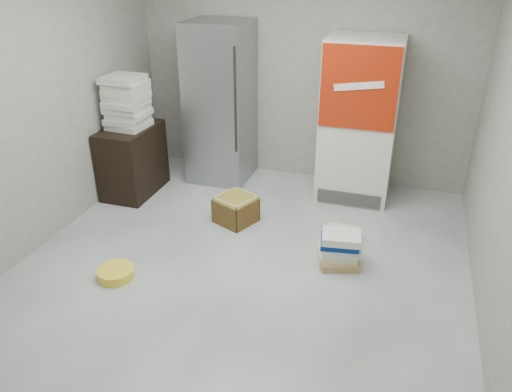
{
  "coord_description": "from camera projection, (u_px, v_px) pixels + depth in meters",
  "views": [
    {
      "loc": [
        1.28,
        -3.28,
        2.64
      ],
      "look_at": [
        0.01,
        0.7,
        0.53
      ],
      "focal_mm": 35.0,
      "sensor_mm": 36.0,
      "label": 1
    }
  ],
  "objects": [
    {
      "name": "wood_shelf",
      "position": [
        133.0,
        160.0,
        5.81
      ],
      "size": [
        0.5,
        0.8,
        0.8
      ],
      "primitive_type": "cube",
      "color": "black",
      "rests_on": "ground"
    },
    {
      "name": "steel_fridge",
      "position": [
        220.0,
        103.0,
        5.96
      ],
      "size": [
        0.7,
        0.72,
        1.9
      ],
      "color": "#A1A4A9",
      "rests_on": "ground"
    },
    {
      "name": "phonebook_stack_side",
      "position": [
        341.0,
        235.0,
        4.95
      ],
      "size": [
        0.36,
        0.3,
        0.13
      ],
      "rotation": [
        0.0,
        0.0,
        -0.15
      ],
      "color": "beige",
      "rests_on": "ground"
    },
    {
      "name": "bucket_lid",
      "position": [
        116.0,
        273.0,
        4.41
      ],
      "size": [
        0.36,
        0.36,
        0.09
      ],
      "primitive_type": "cylinder",
      "rotation": [
        0.0,
        0.0,
        0.11
      ],
      "color": "yellow",
      "rests_on": "ground"
    },
    {
      "name": "supply_box_stack",
      "position": [
        127.0,
        102.0,
        5.49
      ],
      "size": [
        0.44,
        0.44,
        0.58
      ],
      "color": "beige",
      "rests_on": "wood_shelf"
    },
    {
      "name": "phonebook_stack_main",
      "position": [
        340.0,
        249.0,
        4.53
      ],
      "size": [
        0.43,
        0.37,
        0.35
      ],
      "rotation": [
        0.0,
        0.0,
        0.24
      ],
      "color": "#A58250",
      "rests_on": "ground"
    },
    {
      "name": "coke_cooler",
      "position": [
        359.0,
        120.0,
        5.52
      ],
      "size": [
        0.8,
        0.73,
        1.8
      ],
      "color": "silver",
      "rests_on": "ground"
    },
    {
      "name": "cardboard_box",
      "position": [
        236.0,
        211.0,
        5.28
      ],
      "size": [
        0.48,
        0.48,
        0.3
      ],
      "rotation": [
        0.0,
        0.0,
        -0.42
      ],
      "color": "yellow",
      "rests_on": "ground"
    },
    {
      "name": "ground",
      "position": [
        231.0,
        285.0,
        4.33
      ],
      "size": [
        5.0,
        5.0,
        0.0
      ],
      "primitive_type": "plane",
      "color": "silver",
      "rests_on": "ground"
    },
    {
      "name": "room_shell",
      "position": [
        225.0,
        79.0,
        3.52
      ],
      "size": [
        4.04,
        5.04,
        2.82
      ],
      "color": "#A49D94",
      "rests_on": "ground"
    }
  ]
}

